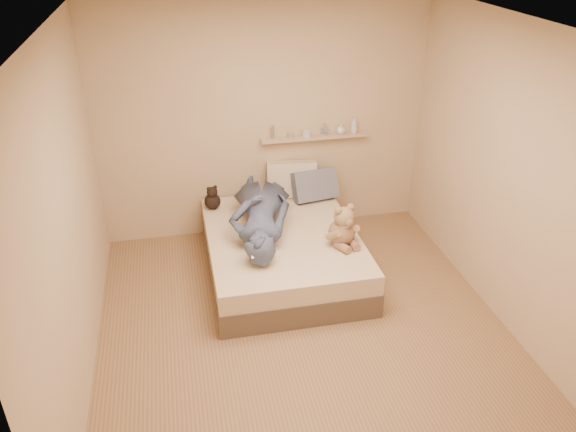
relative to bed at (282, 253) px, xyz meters
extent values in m
plane|color=#926C4B|center=(0.00, -0.93, -0.22)|extent=(3.80, 3.80, 0.00)
plane|color=silver|center=(0.00, -0.93, 2.38)|extent=(3.80, 3.80, 0.00)
plane|color=#C8AF87|center=(0.00, 0.97, 1.08)|extent=(3.60, 0.00, 3.60)
plane|color=#C8AF87|center=(0.00, -2.83, 1.08)|extent=(3.60, 0.00, 3.60)
plane|color=#C8AF87|center=(-1.80, -0.93, 1.08)|extent=(0.00, 3.80, 3.80)
plane|color=#C8AF87|center=(1.80, -0.93, 1.08)|extent=(0.00, 3.80, 3.80)
cube|color=brown|center=(0.00, 0.00, -0.10)|extent=(1.50, 1.90, 0.25)
cube|color=beige|center=(0.00, 0.00, 0.13)|extent=(1.48, 1.88, 0.20)
cube|color=#ACADB3|center=(-0.32, -0.55, 0.38)|extent=(0.19, 0.11, 0.06)
cube|color=black|center=(-0.32, -0.56, 0.39)|extent=(0.10, 0.06, 0.03)
sphere|color=#8D674D|center=(0.53, -0.31, 0.36)|extent=(0.26, 0.26, 0.26)
sphere|color=#9F8557|center=(0.53, -0.33, 0.54)|extent=(0.19, 0.19, 0.19)
sphere|color=#A07558|center=(0.47, -0.35, 0.62)|extent=(0.07, 0.07, 0.07)
sphere|color=#937450|center=(0.60, -0.31, 0.62)|extent=(0.07, 0.07, 0.07)
sphere|color=#87614A|center=(0.56, -0.42, 0.52)|extent=(0.08, 0.08, 0.08)
cylinder|color=#9A7E52|center=(0.42, -0.38, 0.37)|extent=(0.15, 0.18, 0.15)
cylinder|color=#A77559|center=(0.65, -0.31, 0.37)|extent=(0.07, 0.17, 0.15)
cylinder|color=#90694D|center=(0.50, -0.44, 0.27)|extent=(0.15, 0.19, 0.09)
cylinder|color=#91634D|center=(0.62, -0.40, 0.27)|extent=(0.09, 0.18, 0.09)
cylinder|color=beige|center=(0.53, -0.33, 0.46)|extent=(0.17, 0.17, 0.02)
sphere|color=black|center=(-0.63, 0.69, 0.31)|extent=(0.18, 0.18, 0.18)
sphere|color=black|center=(-0.63, 0.68, 0.43)|extent=(0.12, 0.12, 0.12)
sphere|color=black|center=(-0.67, 0.67, 0.48)|extent=(0.04, 0.04, 0.04)
sphere|color=black|center=(-0.59, 0.69, 0.48)|extent=(0.04, 0.04, 0.04)
cube|color=beige|center=(0.28, 0.83, 0.43)|extent=(0.57, 0.28, 0.42)
cube|color=slate|center=(0.51, 0.69, 0.40)|extent=(0.54, 0.34, 0.37)
imported|color=#475470|center=(-0.18, 0.20, 0.43)|extent=(0.91, 1.76, 0.40)
cube|color=tan|center=(0.55, 0.91, 0.88)|extent=(1.20, 0.12, 0.03)
cylinder|color=silver|center=(0.08, 0.91, 0.97)|extent=(0.04, 0.04, 0.16)
cylinder|color=#A39E8C|center=(0.28, 0.91, 0.92)|extent=(0.06, 0.06, 0.05)
cylinder|color=silver|center=(0.46, 0.91, 0.93)|extent=(0.09, 0.09, 0.07)
imported|color=silver|center=(0.67, 0.91, 0.96)|extent=(0.09, 0.08, 0.14)
imported|color=silver|center=(0.85, 0.91, 0.95)|extent=(0.11, 0.11, 0.12)
imported|color=silver|center=(1.01, 0.91, 0.99)|extent=(0.08, 0.08, 0.20)
camera|label=1|loc=(-0.96, -4.78, 3.08)|focal=35.00mm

